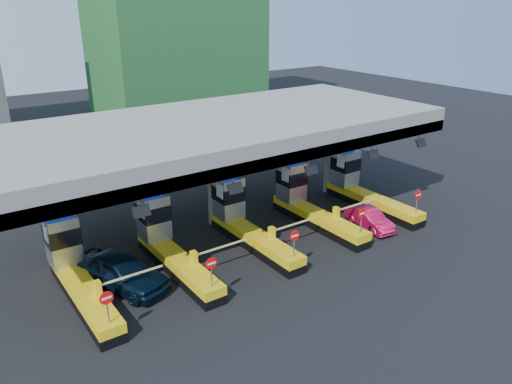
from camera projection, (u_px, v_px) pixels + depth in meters
ground at (245, 241)px, 30.22m from camera, size 120.00×120.00×0.00m
toll_canopy at (218, 133)px, 30.18m from camera, size 28.00×12.09×7.00m
toll_lane_far_left at (74, 267)px, 24.57m from camera, size 4.43×8.00×4.16m
toll_lane_left at (166, 240)px, 27.25m from camera, size 4.43×8.00×4.16m
toll_lane_center at (242, 219)px, 29.93m from camera, size 4.43×8.00×4.16m
toll_lane_right at (306, 201)px, 32.61m from camera, size 4.43×8.00×4.16m
toll_lane_far_right at (360, 185)px, 35.29m from camera, size 4.43×8.00×4.16m
van at (121, 271)px, 25.15m from camera, size 4.10×5.77×1.82m
red_car at (370, 219)px, 31.83m from camera, size 1.81×3.87×1.23m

